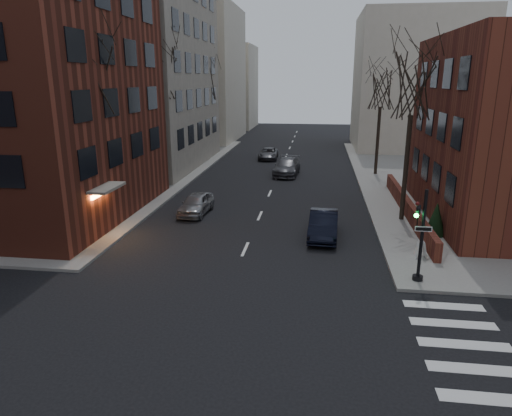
{
  "coord_description": "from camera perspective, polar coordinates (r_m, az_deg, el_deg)",
  "views": [
    {
      "loc": [
        3.54,
        -9.81,
        8.52
      ],
      "look_at": [
        0.46,
        12.82,
        2.0
      ],
      "focal_mm": 32.0,
      "sensor_mm": 36.0,
      "label": 1
    }
  ],
  "objects": [
    {
      "name": "parked_sedan",
      "position": [
        25.46,
        8.43,
        -2.08
      ],
      "size": [
        1.72,
        4.45,
        1.44
      ],
      "primitive_type": "imported",
      "rotation": [
        0.0,
        0.0,
        -0.04
      ],
      "color": "black",
      "rests_on": "ground"
    },
    {
      "name": "ground",
      "position": [
        13.46,
        -10.19,
        -23.61
      ],
      "size": [
        160.0,
        160.0,
        0.0
      ],
      "primitive_type": "plane",
      "color": "black",
      "rests_on": "ground"
    },
    {
      "name": "building_distant_la",
      "position": [
        67.41,
        -8.55,
        16.17
      ],
      "size": [
        14.0,
        16.0,
        18.0
      ],
      "primitive_type": "cube",
      "color": "beige",
      "rests_on": "ground"
    },
    {
      "name": "tree_left_a",
      "position": [
        26.81,
        -20.35,
        14.88
      ],
      "size": [
        4.18,
        4.18,
        10.26
      ],
      "color": "#2D231C",
      "rests_on": "sidewalk_far_left"
    },
    {
      "name": "tree_right_a",
      "position": [
        28.3,
        19.07,
        14.1
      ],
      "size": [
        3.96,
        3.96,
        9.72
      ],
      "color": "#2D231C",
      "rests_on": "sidewalk_far_right"
    },
    {
      "name": "tree_left_c",
      "position": [
        51.31,
        -6.38,
        15.29
      ],
      "size": [
        3.96,
        3.96,
        9.72
      ],
      "color": "#2D231C",
      "rests_on": "sidewalk_far_left"
    },
    {
      "name": "car_lane_gray",
      "position": [
        41.77,
        3.88,
        5.17
      ],
      "size": [
        2.44,
        5.29,
        1.5
      ],
      "primitive_type": "imported",
      "rotation": [
        0.0,
        0.0,
        -0.07
      ],
      "color": "#434348",
      "rests_on": "ground"
    },
    {
      "name": "streetlamp_far",
      "position": [
        53.29,
        -5.09,
        11.26
      ],
      "size": [
        0.36,
        0.36,
        6.28
      ],
      "color": "black",
      "rests_on": "sidewalk_far_left"
    },
    {
      "name": "sandwich_board",
      "position": [
        23.46,
        19.91,
        -4.86
      ],
      "size": [
        0.41,
        0.55,
        0.85
      ],
      "primitive_type": "cube",
      "rotation": [
        0.0,
        0.0,
        0.06
      ],
      "color": "silver",
      "rests_on": "sidewalk_far_right"
    },
    {
      "name": "car_lane_silver",
      "position": [
        29.82,
        -7.5,
        0.54
      ],
      "size": [
        1.82,
        4.05,
        1.35
      ],
      "primitive_type": "imported",
      "rotation": [
        0.0,
        0.0,
        -0.06
      ],
      "color": "gray",
      "rests_on": "ground"
    },
    {
      "name": "tree_left_b",
      "position": [
        37.87,
        -11.73,
        16.21
      ],
      "size": [
        4.4,
        4.4,
        10.8
      ],
      "color": "#2D231C",
      "rests_on": "sidewalk_far_left"
    },
    {
      "name": "building_distant_lb",
      "position": [
        83.47,
        -3.8,
        14.85
      ],
      "size": [
        10.0,
        12.0,
        14.0
      ],
      "primitive_type": "cube",
      "color": "beige",
      "rests_on": "ground"
    },
    {
      "name": "car_lane_far",
      "position": [
        50.06,
        1.54,
        6.82
      ],
      "size": [
        2.13,
        4.36,
        1.19
      ],
      "primitive_type": "imported",
      "rotation": [
        0.0,
        0.0,
        0.03
      ],
      "color": "#414146",
      "rests_on": "ground"
    },
    {
      "name": "building_distant_ra",
      "position": [
        60.9,
        19.25,
        14.59
      ],
      "size": [
        14.0,
        14.0,
        16.0
      ],
      "primitive_type": "cube",
      "color": "beige",
      "rests_on": "ground"
    },
    {
      "name": "building_left_tan",
      "position": [
        48.69,
        -18.6,
        21.62
      ],
      "size": [
        18.0,
        18.0,
        28.0
      ],
      "primitive_type": "cube",
      "color": "#A09585",
      "rests_on": "ground"
    },
    {
      "name": "streetlamp_near",
      "position": [
        34.17,
        -12.53,
        8.36
      ],
      "size": [
        0.36,
        0.36,
        6.28
      ],
      "color": "black",
      "rests_on": "sidewalk_far_left"
    },
    {
      "name": "tree_right_b",
      "position": [
        42.15,
        15.4,
        14.11
      ],
      "size": [
        3.74,
        3.74,
        9.18
      ],
      "color": "#2D231C",
      "rests_on": "sidewalk_far_right"
    },
    {
      "name": "traffic_signal",
      "position": [
        20.41,
        19.8,
        -3.95
      ],
      "size": [
        0.76,
        0.44,
        4.0
      ],
      "color": "black",
      "rests_on": "sidewalk_far_right"
    },
    {
      "name": "building_left_brick",
      "position": [
        32.48,
        -29.2,
        14.85
      ],
      "size": [
        15.0,
        15.0,
        18.0
      ],
      "primitive_type": "cube",
      "color": "maroon",
      "rests_on": "ground"
    },
    {
      "name": "evergreen_shrub",
      "position": [
        26.95,
        21.59,
        -1.23
      ],
      "size": [
        1.28,
        1.28,
        1.87
      ],
      "primitive_type": "cone",
      "rotation": [
        0.0,
        0.0,
        0.16
      ],
      "color": "black",
      "rests_on": "sidewalk_far_right"
    },
    {
      "name": "low_wall_right",
      "position": [
        30.41,
        18.4,
        0.1
      ],
      "size": [
        0.35,
        16.0,
        1.0
      ],
      "primitive_type": "cube",
      "color": "maroon",
      "rests_on": "sidewalk_far_right"
    }
  ]
}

